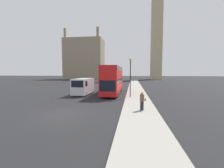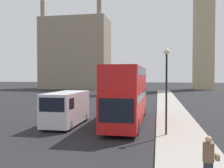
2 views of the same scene
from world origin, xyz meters
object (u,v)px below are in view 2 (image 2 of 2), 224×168
at_px(white_van, 66,108).
at_px(parked_sedan, 117,93).
at_px(red_double_decker_bus, 128,92).
at_px(street_lamp, 166,78).
at_px(pedestrian, 209,161).

bearing_deg(white_van, parked_sedan, 90.77).
height_order(red_double_decker_bus, white_van, red_double_decker_bus).
distance_m(red_double_decker_bus, parked_sedan, 25.96).
distance_m(white_van, street_lamp, 8.31).
height_order(red_double_decker_bus, pedestrian, red_double_decker_bus).
bearing_deg(red_double_decker_bus, street_lamp, -54.55).
bearing_deg(parked_sedan, street_lamp, -74.92).
bearing_deg(parked_sedan, red_double_decker_bus, -78.87).
bearing_deg(pedestrian, street_lamp, 99.18).
relative_size(red_double_decker_bus, pedestrian, 6.76).
xyz_separation_m(white_van, street_lamp, (7.60, -2.36, 2.36)).
distance_m(pedestrian, parked_sedan, 37.99).
bearing_deg(red_double_decker_bus, parked_sedan, 101.13).
height_order(white_van, street_lamp, street_lamp).
xyz_separation_m(red_double_decker_bus, white_van, (-4.63, -1.81, -1.16)).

